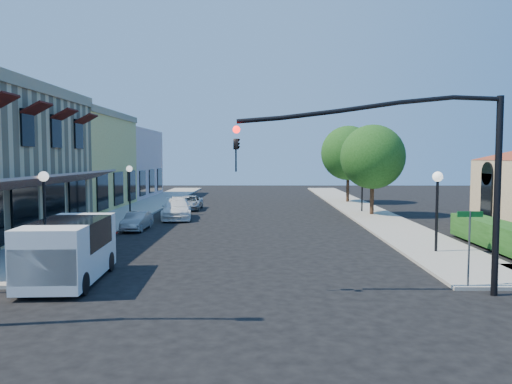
{
  "coord_description": "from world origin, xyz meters",
  "views": [
    {
      "loc": [
        0.95,
        -13.44,
        4.2
      ],
      "look_at": [
        0.69,
        9.17,
        2.6
      ],
      "focal_mm": 35.0,
      "sensor_mm": 36.0,
      "label": 1
    }
  ],
  "objects_px": {
    "street_tree_a": "(373,157)",
    "street_name_sign": "(469,236)",
    "signal_mast_arm": "(426,161)",
    "parked_car_d": "(190,203)",
    "lamppost_left_far": "(129,177)",
    "parked_car_c": "(177,209)",
    "street_tree_b": "(348,153)",
    "lamppost_left_near": "(44,191)",
    "parked_car_a": "(81,248)",
    "lamppost_right_near": "(437,191)",
    "parked_car_b": "(137,221)",
    "white_van": "(68,247)",
    "lamppost_right_far": "(362,176)"
  },
  "relations": [
    {
      "from": "street_tree_a",
      "to": "street_name_sign",
      "type": "relative_size",
      "value": 2.59
    },
    {
      "from": "signal_mast_arm",
      "to": "parked_car_d",
      "type": "height_order",
      "value": "signal_mast_arm"
    },
    {
      "from": "lamppost_left_far",
      "to": "parked_car_c",
      "type": "bearing_deg",
      "value": -28.39
    },
    {
      "from": "street_tree_b",
      "to": "lamppost_left_near",
      "type": "bearing_deg",
      "value": -125.79
    },
    {
      "from": "street_tree_b",
      "to": "parked_car_a",
      "type": "xyz_separation_m",
      "value": [
        -15.0,
        -26.0,
        -3.96
      ]
    },
    {
      "from": "parked_car_c",
      "to": "lamppost_right_near",
      "type": "bearing_deg",
      "value": -49.58
    },
    {
      "from": "parked_car_d",
      "to": "street_tree_b",
      "type": "bearing_deg",
      "value": 22.94
    },
    {
      "from": "lamppost_left_far",
      "to": "parked_car_c",
      "type": "xyz_separation_m",
      "value": [
        3.7,
        -2.0,
        -2.05
      ]
    },
    {
      "from": "parked_car_a",
      "to": "parked_car_b",
      "type": "relative_size",
      "value": 1.08
    },
    {
      "from": "street_tree_b",
      "to": "parked_car_d",
      "type": "height_order",
      "value": "street_tree_b"
    },
    {
      "from": "street_tree_a",
      "to": "white_van",
      "type": "bearing_deg",
      "value": -126.78
    },
    {
      "from": "street_name_sign",
      "to": "parked_car_a",
      "type": "bearing_deg",
      "value": 164.5
    },
    {
      "from": "signal_mast_arm",
      "to": "lamppost_right_far",
      "type": "bearing_deg",
      "value": 83.3
    },
    {
      "from": "street_tree_a",
      "to": "street_name_sign",
      "type": "height_order",
      "value": "street_tree_a"
    },
    {
      "from": "signal_mast_arm",
      "to": "street_tree_a",
      "type": "bearing_deg",
      "value": 81.83
    },
    {
      "from": "signal_mast_arm",
      "to": "parked_car_b",
      "type": "height_order",
      "value": "signal_mast_arm"
    },
    {
      "from": "lamppost_right_far",
      "to": "parked_car_d",
      "type": "bearing_deg",
      "value": 171.45
    },
    {
      "from": "lamppost_left_near",
      "to": "parked_car_d",
      "type": "bearing_deg",
      "value": 78.38
    },
    {
      "from": "lamppost_left_near",
      "to": "lamppost_right_far",
      "type": "relative_size",
      "value": 1.0
    },
    {
      "from": "street_tree_a",
      "to": "parked_car_a",
      "type": "bearing_deg",
      "value": -133.15
    },
    {
      "from": "parked_car_a",
      "to": "street_tree_b",
      "type": "bearing_deg",
      "value": 53.08
    },
    {
      "from": "street_name_sign",
      "to": "parked_car_d",
      "type": "xyz_separation_m",
      "value": [
        -12.3,
        23.8,
        -1.15
      ]
    },
    {
      "from": "lamppost_left_far",
      "to": "parked_car_a",
      "type": "bearing_deg",
      "value": -81.82
    },
    {
      "from": "parked_car_b",
      "to": "street_tree_a",
      "type": "bearing_deg",
      "value": 27.66
    },
    {
      "from": "white_van",
      "to": "street_name_sign",
      "type": "bearing_deg",
      "value": -2.99
    },
    {
      "from": "parked_car_b",
      "to": "lamppost_right_far",
      "type": "bearing_deg",
      "value": 34.06
    },
    {
      "from": "lamppost_right_near",
      "to": "parked_car_d",
      "type": "height_order",
      "value": "lamppost_right_near"
    },
    {
      "from": "street_tree_a",
      "to": "parked_car_c",
      "type": "height_order",
      "value": "street_tree_a"
    },
    {
      "from": "street_tree_a",
      "to": "white_van",
      "type": "xyz_separation_m",
      "value": [
        -14.3,
        -19.12,
        -2.99
      ]
    },
    {
      "from": "street_name_sign",
      "to": "street_tree_b",
      "type": "bearing_deg",
      "value": 87.5
    },
    {
      "from": "street_name_sign",
      "to": "signal_mast_arm",
      "type": "bearing_deg",
      "value": -156.8
    },
    {
      "from": "signal_mast_arm",
      "to": "parked_car_a",
      "type": "relative_size",
      "value": 2.33
    },
    {
      "from": "white_van",
      "to": "street_tree_b",
      "type": "bearing_deg",
      "value": 63.85
    },
    {
      "from": "lamppost_left_far",
      "to": "lamppost_right_near",
      "type": "bearing_deg",
      "value": -39.47
    },
    {
      "from": "lamppost_left_near",
      "to": "parked_car_c",
      "type": "height_order",
      "value": "lamppost_left_near"
    },
    {
      "from": "lamppost_left_near",
      "to": "parked_car_c",
      "type": "distance_m",
      "value": 12.72
    },
    {
      "from": "street_tree_b",
      "to": "lamppost_right_far",
      "type": "bearing_deg",
      "value": -92.15
    },
    {
      "from": "lamppost_left_near",
      "to": "parked_car_c",
      "type": "bearing_deg",
      "value": 72.86
    },
    {
      "from": "parked_car_d",
      "to": "signal_mast_arm",
      "type": "bearing_deg",
      "value": -67.37
    },
    {
      "from": "street_tree_a",
      "to": "parked_car_c",
      "type": "bearing_deg",
      "value": -171.63
    },
    {
      "from": "lamppost_left_near",
      "to": "parked_car_c",
      "type": "xyz_separation_m",
      "value": [
        3.7,
        12.0,
        -2.05
      ]
    },
    {
      "from": "white_van",
      "to": "lamppost_left_near",
      "type": "bearing_deg",
      "value": 120.38
    },
    {
      "from": "signal_mast_arm",
      "to": "parked_car_d",
      "type": "relative_size",
      "value": 2.01
    },
    {
      "from": "signal_mast_arm",
      "to": "parked_car_c",
      "type": "distance_m",
      "value": 21.62
    },
    {
      "from": "street_name_sign",
      "to": "parked_car_b",
      "type": "xyz_separation_m",
      "value": [
        -13.7,
        12.61,
        -1.17
      ]
    },
    {
      "from": "lamppost_left_near",
      "to": "parked_car_b",
      "type": "relative_size",
      "value": 1.12
    },
    {
      "from": "white_van",
      "to": "parked_car_b",
      "type": "bearing_deg",
      "value": 93.37
    },
    {
      "from": "parked_car_c",
      "to": "parked_car_d",
      "type": "height_order",
      "value": "parked_car_c"
    },
    {
      "from": "street_name_sign",
      "to": "lamppost_left_far",
      "type": "bearing_deg",
      "value": 128.94
    },
    {
      "from": "lamppost_right_far",
      "to": "parked_car_c",
      "type": "relative_size",
      "value": 0.75
    }
  ]
}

